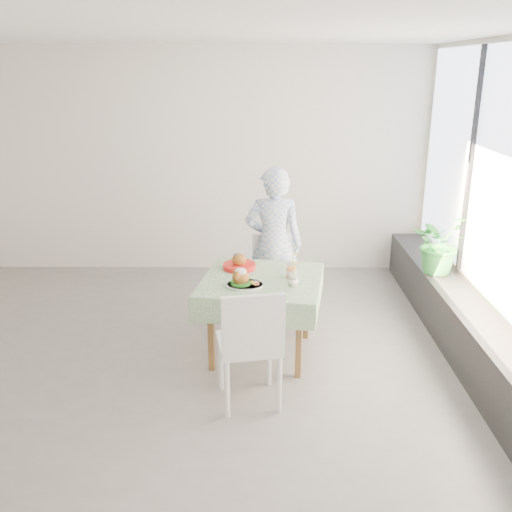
{
  "coord_description": "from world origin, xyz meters",
  "views": [
    {
      "loc": [
        0.89,
        -4.67,
        2.54
      ],
      "look_at": [
        0.86,
        0.16,
        0.94
      ],
      "focal_mm": 40.0,
      "sensor_mm": 36.0,
      "label": 1
    }
  ],
  "objects_px": {
    "juice_cup_orange": "(291,271)",
    "potted_plant": "(440,243)",
    "chair_near": "(249,367)",
    "main_dish": "(243,280)",
    "diner": "(274,245)",
    "chair_far": "(276,295)",
    "cafe_table": "(261,307)"
  },
  "relations": [
    {
      "from": "juice_cup_orange",
      "to": "potted_plant",
      "type": "distance_m",
      "value": 1.78
    },
    {
      "from": "chair_near",
      "to": "main_dish",
      "type": "distance_m",
      "value": 0.8
    },
    {
      "from": "chair_near",
      "to": "diner",
      "type": "bearing_deg",
      "value": 82.12
    },
    {
      "from": "chair_far",
      "to": "juice_cup_orange",
      "type": "relative_size",
      "value": 3.29
    },
    {
      "from": "chair_far",
      "to": "diner",
      "type": "xyz_separation_m",
      "value": [
        -0.03,
        0.04,
        0.53
      ]
    },
    {
      "from": "chair_far",
      "to": "chair_near",
      "type": "distance_m",
      "value": 1.58
    },
    {
      "from": "potted_plant",
      "to": "cafe_table",
      "type": "bearing_deg",
      "value": -155.14
    },
    {
      "from": "diner",
      "to": "juice_cup_orange",
      "type": "bearing_deg",
      "value": 103.26
    },
    {
      "from": "juice_cup_orange",
      "to": "diner",
      "type": "bearing_deg",
      "value": 100.58
    },
    {
      "from": "main_dish",
      "to": "diner",
      "type": "bearing_deg",
      "value": 73.4
    },
    {
      "from": "cafe_table",
      "to": "juice_cup_orange",
      "type": "height_order",
      "value": "juice_cup_orange"
    },
    {
      "from": "diner",
      "to": "potted_plant",
      "type": "bearing_deg",
      "value": -175.1
    },
    {
      "from": "cafe_table",
      "to": "potted_plant",
      "type": "bearing_deg",
      "value": 24.86
    },
    {
      "from": "main_dish",
      "to": "potted_plant",
      "type": "relative_size",
      "value": 0.51
    },
    {
      "from": "cafe_table",
      "to": "main_dish",
      "type": "distance_m",
      "value": 0.42
    },
    {
      "from": "chair_far",
      "to": "potted_plant",
      "type": "distance_m",
      "value": 1.77
    },
    {
      "from": "diner",
      "to": "main_dish",
      "type": "relative_size",
      "value": 5.05
    },
    {
      "from": "cafe_table",
      "to": "potted_plant",
      "type": "height_order",
      "value": "potted_plant"
    },
    {
      "from": "chair_far",
      "to": "cafe_table",
      "type": "bearing_deg",
      "value": -101.83
    },
    {
      "from": "main_dish",
      "to": "chair_near",
      "type": "bearing_deg",
      "value": -83.88
    },
    {
      "from": "cafe_table",
      "to": "juice_cup_orange",
      "type": "bearing_deg",
      "value": 6.1
    },
    {
      "from": "chair_far",
      "to": "diner",
      "type": "height_order",
      "value": "diner"
    },
    {
      "from": "main_dish",
      "to": "juice_cup_orange",
      "type": "bearing_deg",
      "value": 26.07
    },
    {
      "from": "chair_near",
      "to": "diner",
      "type": "relative_size",
      "value": 0.61
    },
    {
      "from": "cafe_table",
      "to": "diner",
      "type": "distance_m",
      "value": 0.87
    },
    {
      "from": "chair_far",
      "to": "chair_near",
      "type": "bearing_deg",
      "value": -99.17
    },
    {
      "from": "potted_plant",
      "to": "juice_cup_orange",
      "type": "bearing_deg",
      "value": -152.35
    },
    {
      "from": "diner",
      "to": "cafe_table",
      "type": "bearing_deg",
      "value": 83.6
    },
    {
      "from": "chair_near",
      "to": "chair_far",
      "type": "bearing_deg",
      "value": 80.83
    },
    {
      "from": "cafe_table",
      "to": "chair_near",
      "type": "xyz_separation_m",
      "value": [
        -0.1,
        -0.81,
        -0.15
      ]
    },
    {
      "from": "chair_far",
      "to": "chair_near",
      "type": "relative_size",
      "value": 0.91
    },
    {
      "from": "chair_near",
      "to": "potted_plant",
      "type": "xyz_separation_m",
      "value": [
        1.94,
        1.67,
        0.51
      ]
    }
  ]
}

